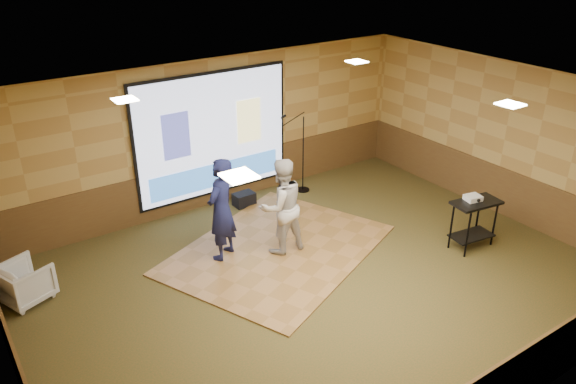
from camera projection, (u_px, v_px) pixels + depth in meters
ground at (317, 280)px, 9.17m from camera, size 9.00×9.00×0.00m
room_shell at (320, 162)px, 8.27m from camera, size 9.04×7.04×3.02m
wainscot_back at (215, 181)px, 11.56m from camera, size 9.00×0.04×0.95m
wainscot_left at (18, 369)px, 6.68m from camera, size 0.04×7.00×0.95m
wainscot_right at (495, 188)px, 11.25m from camera, size 0.04×7.00×0.95m
projector_screen at (214, 136)px, 11.09m from camera, size 3.32×0.06×2.52m
downlight_nw at (125, 100)px, 8.11m from camera, size 0.32×0.32×0.02m
downlight_ne at (357, 62)px, 10.35m from camera, size 0.32×0.32×0.02m
downlight_sw at (239, 176)px, 5.65m from camera, size 0.32×0.32×0.02m
downlight_se at (510, 104)px, 7.90m from camera, size 0.32×0.32×0.02m
dance_floor at (278, 249)px, 10.02m from camera, size 4.59×4.12×0.03m
player_left at (221, 209)px, 9.41m from camera, size 0.79×0.72×1.82m
player_right at (281, 206)px, 9.62m from camera, size 0.87×0.70×1.73m
av_table at (474, 216)px, 9.88m from camera, size 0.86×0.45×0.90m
projector at (473, 198)px, 9.78m from camera, size 0.31×0.28×0.09m
mic_stand at (301, 170)px, 12.04m from camera, size 0.71×0.29×1.81m
banquet_chair at (25, 282)px, 8.57m from camera, size 0.90×0.89×0.63m
duffel_bag at (244, 199)px, 11.58m from camera, size 0.44×0.30×0.27m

